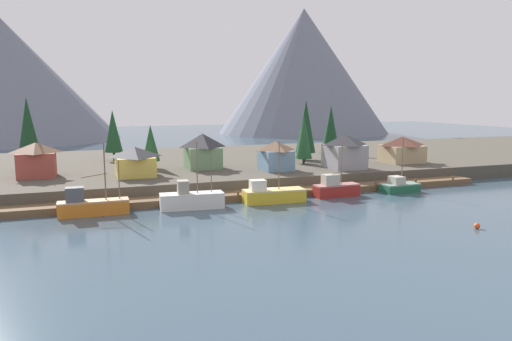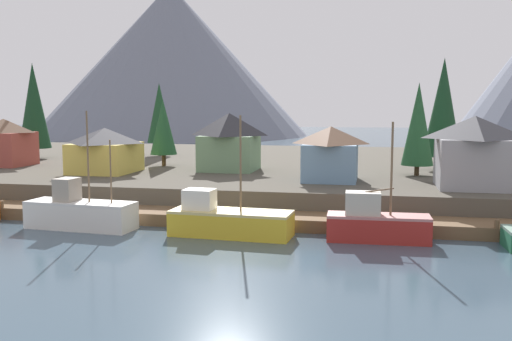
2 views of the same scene
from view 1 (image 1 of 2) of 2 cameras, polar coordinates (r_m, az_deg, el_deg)
ground_plane at (r=90.68m, az=-3.60°, el=-1.39°), size 400.00×400.00×1.00m
dock at (r=73.68m, az=0.37°, el=-2.87°), size 80.00×4.00×1.60m
shoreline_bank at (r=101.85m, az=-5.53°, el=0.66°), size 400.00×56.00×2.50m
mountain_central_peak at (r=224.57m, az=5.68°, el=11.74°), size 78.15×78.15×56.24m
fishing_boat_orange at (r=65.89m, az=-19.19°, el=-3.98°), size 8.93×2.27×9.56m
fishing_boat_white at (r=66.72m, az=-7.79°, el=-3.46°), size 8.96×3.46×9.33m
fishing_boat_yellow at (r=70.20m, az=1.99°, el=-2.90°), size 9.26×3.59×9.03m
fishing_boat_red at (r=75.30m, az=9.51°, el=-2.13°), size 7.37×2.58×8.60m
fishing_boat_green at (r=81.43m, az=16.80°, el=-1.82°), size 6.32×3.19×9.00m
house_tan at (r=100.29m, az=17.11°, el=2.47°), size 7.76×6.64×5.23m
house_grey at (r=88.85m, az=10.58°, el=2.34°), size 6.55×6.68×6.33m
house_blue at (r=85.21m, az=2.39°, el=1.85°), size 5.32×6.03×5.25m
house_yellow at (r=81.11m, az=-14.31°, el=1.11°), size 6.42×7.28×4.85m
house_red at (r=85.14m, az=-24.86°, el=1.21°), size 6.03×5.85×5.66m
house_green at (r=87.82m, az=-6.41°, el=2.39°), size 6.28×6.36×6.41m
conifer_near_left at (r=89.09m, az=-12.52°, el=3.24°), size 3.19×3.19×8.03m
conifer_near_right at (r=94.17m, az=-25.68°, el=4.42°), size 4.25×4.25×13.01m
conifer_mid_left at (r=101.97m, az=-16.79°, el=4.54°), size 3.65×3.65×10.50m
conifer_mid_right at (r=114.44m, az=8.95°, el=5.17°), size 4.06×4.06×11.22m
conifer_back_left at (r=99.93m, az=5.99°, el=5.28°), size 4.19×4.19×12.49m
conifer_back_right at (r=93.92m, az=5.78°, el=4.04°), size 3.28×3.28×9.59m
channel_buoy at (r=61.71m, az=25.00°, el=-6.04°), size 0.70×0.70×0.70m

